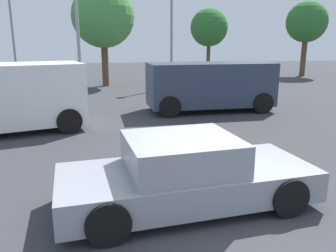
{
  "coord_description": "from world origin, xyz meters",
  "views": [
    {
      "loc": [
        -1.44,
        -5.06,
        2.74
      ],
      "look_at": [
        -0.26,
        2.21,
        0.9
      ],
      "focal_mm": 36.62,
      "sensor_mm": 36.0,
      "label": 1
    }
  ],
  "objects_px": {
    "dog": "(186,139)",
    "suv_dark": "(210,85)",
    "sedan_foreground": "(185,174)",
    "light_post_near": "(10,7)",
    "light_post_far": "(172,20)"
  },
  "relations": [
    {
      "from": "sedan_foreground",
      "to": "suv_dark",
      "type": "xyz_separation_m",
      "value": [
        2.67,
        7.83,
        0.49
      ]
    },
    {
      "from": "sedan_foreground",
      "to": "dog",
      "type": "relative_size",
      "value": 6.74
    },
    {
      "from": "suv_dark",
      "to": "light_post_near",
      "type": "xyz_separation_m",
      "value": [
        -9.5,
        8.93,
        3.56
      ]
    },
    {
      "from": "light_post_far",
      "to": "suv_dark",
      "type": "bearing_deg",
      "value": -87.33
    },
    {
      "from": "sedan_foreground",
      "to": "light_post_far",
      "type": "xyz_separation_m",
      "value": [
        2.34,
        14.93,
        3.34
      ]
    },
    {
      "from": "suv_dark",
      "to": "sedan_foreground",
      "type": "bearing_deg",
      "value": -111.45
    },
    {
      "from": "light_post_far",
      "to": "dog",
      "type": "bearing_deg",
      "value": -98.05
    },
    {
      "from": "dog",
      "to": "light_post_near",
      "type": "bearing_deg",
      "value": -63.65
    },
    {
      "from": "sedan_foreground",
      "to": "light_post_near",
      "type": "distance_m",
      "value": 18.55
    },
    {
      "from": "dog",
      "to": "suv_dark",
      "type": "distance_m",
      "value": 5.21
    },
    {
      "from": "sedan_foreground",
      "to": "light_post_near",
      "type": "relative_size",
      "value": 0.65
    },
    {
      "from": "sedan_foreground",
      "to": "suv_dark",
      "type": "bearing_deg",
      "value": 64.18
    },
    {
      "from": "dog",
      "to": "suv_dark",
      "type": "bearing_deg",
      "value": -115.27
    },
    {
      "from": "sedan_foreground",
      "to": "dog",
      "type": "distance_m",
      "value": 3.17
    },
    {
      "from": "sedan_foreground",
      "to": "dog",
      "type": "bearing_deg",
      "value": 70.84
    }
  ]
}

